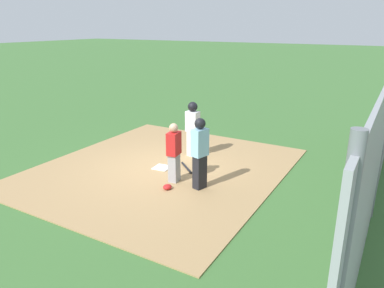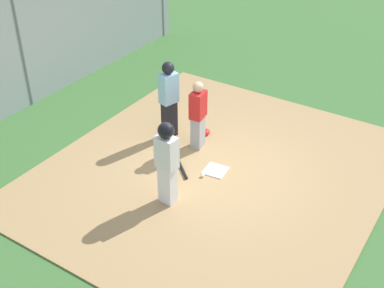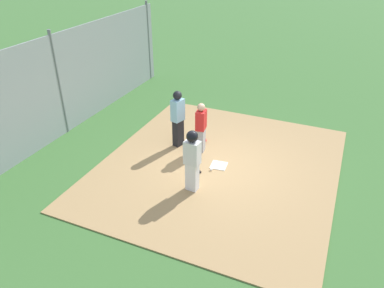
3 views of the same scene
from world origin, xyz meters
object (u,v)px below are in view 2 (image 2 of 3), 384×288
at_px(home_plate, 216,170).
at_px(runner, 167,158).
at_px(catcher, 198,114).
at_px(baseball, 202,176).
at_px(umpire, 169,98).
at_px(catcher_mask, 205,132).
at_px(baseball_bat, 181,167).

relative_size(home_plate, runner, 0.26).
xyz_separation_m(catcher, baseball, (0.91, 0.69, -0.76)).
xyz_separation_m(umpire, catcher_mask, (-0.47, 0.65, -0.89)).
bearing_deg(baseball, home_plate, 161.20).
bearing_deg(runner, umpire, 39.03).
height_order(umpire, runner, umpire).
bearing_deg(baseball, umpire, -123.03).
relative_size(home_plate, baseball, 5.95).
bearing_deg(runner, catcher, 20.84).
distance_m(umpire, runner, 2.33).
distance_m(runner, baseball_bat, 1.44).
bearing_deg(umpire, catcher, 13.04).
bearing_deg(catcher_mask, baseball, 29.64).
relative_size(catcher, umpire, 0.86).
distance_m(catcher, catcher_mask, 0.90).
distance_m(home_plate, baseball, 0.35).
relative_size(baseball_bat, catcher_mask, 3.42).
distance_m(runner, catcher_mask, 2.66).
bearing_deg(catcher_mask, umpire, -53.80).
relative_size(home_plate, umpire, 0.25).
bearing_deg(umpire, catcher_mask, 51.70).
bearing_deg(catcher_mask, catcher, 13.24).
distance_m(catcher, runner, 1.98).
bearing_deg(runner, home_plate, -6.22).
height_order(baseball_bat, catcher_mask, catcher_mask).
xyz_separation_m(umpire, baseball, (0.95, 1.46, -0.91)).
bearing_deg(baseball, catcher, -142.97).
height_order(baseball_bat, baseball, baseball).
bearing_deg(runner, catcher_mask, 20.27).
relative_size(catcher, baseball, 20.89).
relative_size(home_plate, baseball_bat, 0.54).
relative_size(runner, baseball, 22.87).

